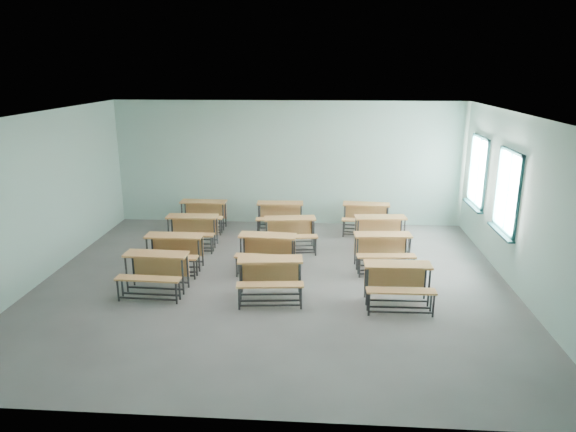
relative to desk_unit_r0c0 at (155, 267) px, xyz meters
name	(u,v)px	position (x,y,z in m)	size (l,w,h in m)	color
room	(278,202)	(2.21, 0.60, 1.11)	(9.04, 8.04, 3.24)	slate
desk_unit_r0c0	(155,267)	(0.00, 0.00, 0.00)	(1.19, 0.82, 0.72)	#CB8749
desk_unit_r0c1	(270,273)	(2.13, -0.11, 0.00)	(1.23, 0.88, 0.72)	#CB8749
desk_unit_r0c2	(398,279)	(4.37, -0.21, 0.00)	(1.17, 0.80, 0.72)	#CB8749
desk_unit_r1c0	(173,248)	(0.03, 1.08, 0.00)	(1.16, 0.78, 0.72)	#CB8749
desk_unit_r1c1	(267,247)	(1.93, 1.22, 0.00)	(1.21, 0.85, 0.72)	#CB8749
desk_unit_r1c2	(383,247)	(4.29, 1.43, 0.00)	(1.21, 0.86, 0.72)	#CB8749
desk_unit_r2c0	(192,227)	(0.06, 2.48, 0.00)	(1.17, 0.80, 0.72)	#CB8749
desk_unit_r2c1	(290,229)	(2.32, 2.48, 0.00)	(1.25, 0.93, 0.72)	#CB8749
desk_unit_r2c2	(381,228)	(4.38, 2.71, 0.00)	(1.23, 0.88, 0.72)	#CB8749
desk_unit_r3c0	(203,211)	(0.00, 3.82, 0.00)	(1.17, 0.80, 0.72)	#CB8749
desk_unit_r3c1	(280,213)	(1.97, 3.81, 0.00)	(1.19, 0.83, 0.72)	#CB8749
desk_unit_r3c2	(366,214)	(4.12, 3.86, 0.00)	(1.22, 0.87, 0.72)	#CB8749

